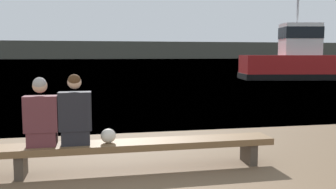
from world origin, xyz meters
name	(u,v)px	position (x,y,z in m)	size (l,w,h in m)	color
water_surface	(89,60)	(0.00, 125.79, 0.00)	(240.00, 240.00, 0.00)	#5684A3
far_shoreline	(89,50)	(0.00, 147.81, 3.34)	(600.00, 12.00, 6.69)	#4C4C42
bench_main	(21,152)	(-0.74, 3.20, 0.35)	(7.31, 0.48, 0.42)	brown
person_left	(41,117)	(-0.46, 3.20, 0.83)	(0.45, 0.37, 0.96)	#56282D
person_right	(75,115)	(0.00, 3.20, 0.84)	(0.45, 0.37, 0.99)	black
shopping_bag	(108,136)	(0.45, 3.19, 0.53)	(0.22, 0.17, 0.21)	beige
tugboat_red	(295,62)	(14.01, 21.24, 1.19)	(7.61, 4.19, 6.88)	#A81919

